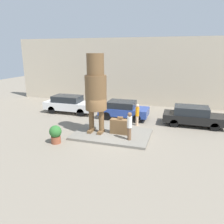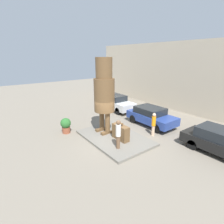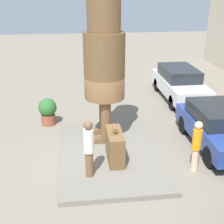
# 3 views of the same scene
# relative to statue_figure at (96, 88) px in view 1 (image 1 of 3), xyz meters

# --- Properties ---
(ground_plane) EXTENTS (60.00, 60.00, 0.00)m
(ground_plane) POSITION_rel_statue_figure_xyz_m (1.09, 0.07, -3.21)
(ground_plane) COLOR gray
(pedestal) EXTENTS (5.06, 3.37, 0.15)m
(pedestal) POSITION_rel_statue_figure_xyz_m (1.09, 0.07, -3.14)
(pedestal) COLOR slate
(pedestal) RESTS_ON ground_plane
(building_backdrop) EXTENTS (28.00, 0.60, 6.83)m
(building_backdrop) POSITION_rel_statue_figure_xyz_m (1.09, 9.48, 0.20)
(building_backdrop) COLOR beige
(building_backdrop) RESTS_ON ground_plane
(statue_figure) EXTENTS (1.42, 1.42, 5.23)m
(statue_figure) POSITION_rel_statue_figure_xyz_m (0.00, 0.00, 0.00)
(statue_figure) COLOR brown
(statue_figure) RESTS_ON pedestal
(giant_suitcase) EXTENTS (1.30, 0.48, 1.20)m
(giant_suitcase) POSITION_rel_statue_figure_xyz_m (1.63, 0.16, -2.55)
(giant_suitcase) COLOR brown
(giant_suitcase) RESTS_ON pedestal
(tourist) EXTENTS (0.30, 0.30, 1.79)m
(tourist) POSITION_rel_statue_figure_xyz_m (2.46, -0.71, -2.08)
(tourist) COLOR brown
(tourist) RESTS_ON pedestal
(parked_car_white) EXTENTS (4.61, 1.77, 1.59)m
(parked_car_white) POSITION_rel_statue_figure_xyz_m (-4.33, 4.27, -2.36)
(parked_car_white) COLOR silver
(parked_car_white) RESTS_ON ground_plane
(parked_car_blue) EXTENTS (4.04, 1.89, 1.49)m
(parked_car_blue) POSITION_rel_statue_figure_xyz_m (0.85, 4.00, -2.41)
(parked_car_blue) COLOR #284293
(parked_car_blue) RESTS_ON ground_plane
(parked_car_black) EXTENTS (4.51, 1.80, 1.49)m
(parked_car_black) POSITION_rel_statue_figure_xyz_m (6.36, 3.82, -2.43)
(parked_car_black) COLOR black
(parked_car_black) RESTS_ON ground_plane
(planter_pot) EXTENTS (0.75, 0.75, 1.14)m
(planter_pot) POSITION_rel_statue_figure_xyz_m (-1.84, -2.20, -2.59)
(planter_pot) COLOR brown
(planter_pot) RESTS_ON ground_plane
(worker_hivis) EXTENTS (0.29, 0.29, 1.68)m
(worker_hivis) POSITION_rel_statue_figure_xyz_m (2.31, 2.60, -2.29)
(worker_hivis) COLOR beige
(worker_hivis) RESTS_ON ground_plane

